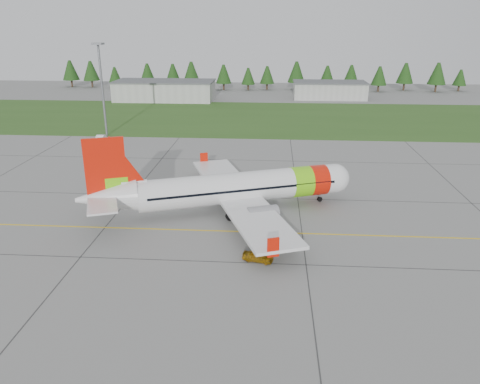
{
  "coord_description": "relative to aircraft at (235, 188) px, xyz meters",
  "views": [
    {
      "loc": [
        6.04,
        -45.04,
        24.7
      ],
      "look_at": [
        1.98,
        12.15,
        3.75
      ],
      "focal_mm": 35.0,
      "sensor_mm": 36.0,
      "label": 1
    }
  ],
  "objects": [
    {
      "name": "floodlight_mast",
      "position": [
        -33.12,
        43.17,
        6.69
      ],
      "size": [
        0.5,
        0.5,
        20.0
      ],
      "primitive_type": "cylinder",
      "color": "slate",
      "rests_on": "ground"
    },
    {
      "name": "aircraft",
      "position": [
        0.0,
        0.0,
        0.0
      ],
      "size": [
        36.33,
        34.53,
        11.46
      ],
      "rotation": [
        0.0,
        0.0,
        0.35
      ],
      "color": "silver",
      "rests_on": "ground"
    },
    {
      "name": "hangar_east",
      "position": [
        23.88,
        103.17,
        -0.71
      ],
      "size": [
        24.0,
        12.0,
        5.2
      ],
      "primitive_type": "cube",
      "color": "#A8A8A3",
      "rests_on": "ground"
    },
    {
      "name": "ground",
      "position": [
        -1.12,
        -14.83,
        -3.31
      ],
      "size": [
        320.0,
        320.0,
        0.0
      ],
      "primitive_type": "plane",
      "color": "gray",
      "rests_on": "ground"
    },
    {
      "name": "taxi_guideline",
      "position": [
        -1.12,
        -6.83,
        -3.29
      ],
      "size": [
        120.0,
        0.25,
        0.02
      ],
      "primitive_type": "cube",
      "color": "gold",
      "rests_on": "ground"
    },
    {
      "name": "service_van",
      "position": [
        -32.27,
        36.61,
        -0.9
      ],
      "size": [
        1.85,
        1.76,
        4.8
      ],
      "primitive_type": "imported",
      "rotation": [
        0.0,
        0.0,
        0.11
      ],
      "color": "white",
      "rests_on": "ground"
    },
    {
      "name": "treeline",
      "position": [
        -1.12,
        123.17,
        1.69
      ],
      "size": [
        160.0,
        8.0,
        10.0
      ],
      "primitive_type": null,
      "color": "#1C3F14",
      "rests_on": "ground"
    },
    {
      "name": "hangar_west",
      "position": [
        -31.12,
        95.17,
        -0.31
      ],
      "size": [
        32.0,
        14.0,
        6.0
      ],
      "primitive_type": "cube",
      "color": "#A8A8A3",
      "rests_on": "ground"
    },
    {
      "name": "grass_strip",
      "position": [
        -1.12,
        67.17,
        -3.29
      ],
      "size": [
        320.0,
        50.0,
        0.03
      ],
      "primitive_type": "cube",
      "color": "#30561E",
      "rests_on": "ground"
    },
    {
      "name": "follow_me_car",
      "position": [
        3.66,
        -14.31,
        -1.6
      ],
      "size": [
        1.48,
        1.63,
        3.42
      ],
      "primitive_type": "imported",
      "rotation": [
        0.0,
        0.0,
        1.31
      ],
      "color": "#E4A00C",
      "rests_on": "ground"
    }
  ]
}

